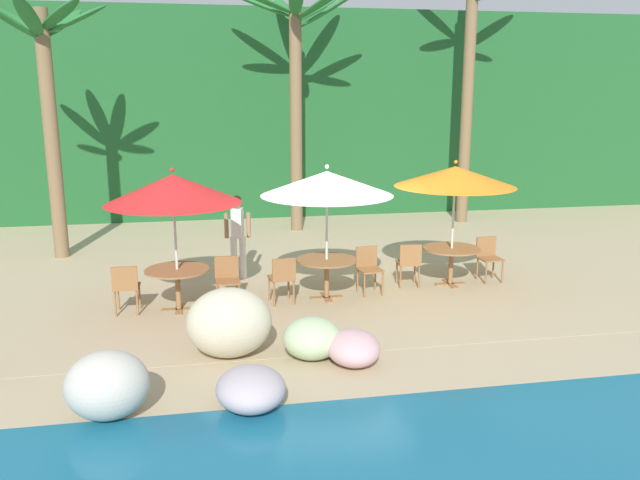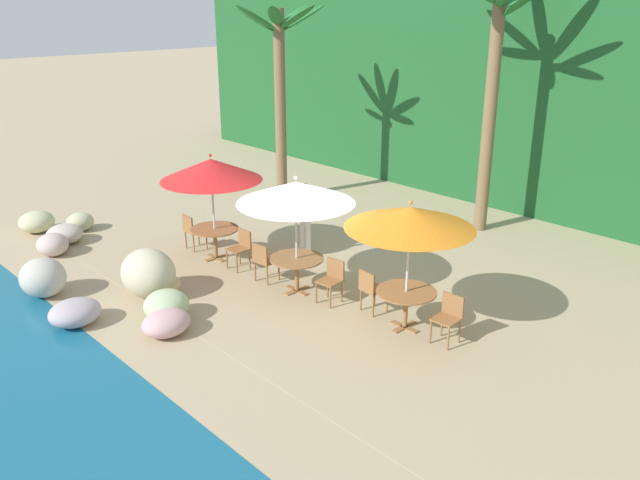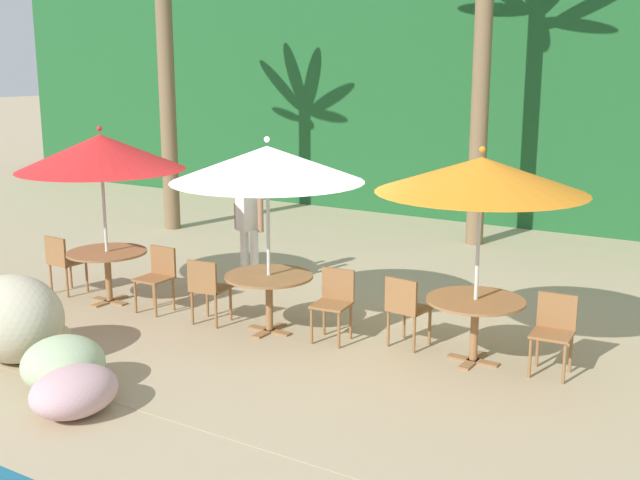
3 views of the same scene
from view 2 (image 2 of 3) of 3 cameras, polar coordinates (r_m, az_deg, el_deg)
The scene contains 19 objects.
ground_plane at distance 13.48m, azimuth -1.36°, elevation -4.65°, with size 120.00×120.00×0.00m, color tan.
terrace_deck at distance 13.48m, azimuth -1.36°, elevation -4.64°, with size 18.00×5.20×0.01m.
foliage_backdrop at distance 19.59m, azimuth 18.98°, elevation 11.38°, with size 28.00×2.40×6.00m.
rock_seawall at distance 13.32m, azimuth -16.35°, elevation -4.23°, with size 14.74×3.16×1.00m.
umbrella_red at distance 14.77m, azimuth -9.45°, elevation 6.05°, with size 2.28×2.28×2.47m.
dining_table_red at distance 15.20m, azimuth -9.12°, elevation 0.56°, with size 1.10×1.10×0.74m.
chair_red_seaward at distance 14.64m, azimuth -6.87°, elevation -0.53°, with size 0.43×0.44×0.87m.
chair_red_inland at distance 15.88m, azimuth -11.05°, elevation 0.92°, with size 0.43×0.44×0.87m.
umbrella_white at distance 12.84m, azimuth -2.12°, elevation 4.15°, with size 2.36×2.36×2.45m.
dining_table_white at distance 13.33m, azimuth -2.04°, elevation -2.06°, with size 1.10×1.10×0.74m.
chair_white_seaward at distance 12.93m, azimuth 1.05°, elevation -3.28°, with size 0.47×0.47×0.87m.
chair_white_inland at distance 13.85m, azimuth -4.91°, elevation -1.70°, with size 0.47×0.48×0.87m.
umbrella_orange at distance 11.41m, azimuth 7.82°, elevation 1.94°, with size 2.30×2.30×2.44m.
dining_table_orange at distance 11.97m, azimuth 7.48°, elevation -4.95°, with size 1.10×1.10×0.74m.
chair_orange_seaward at distance 11.68m, azimuth 11.13°, elevation -6.42°, with size 0.45×0.46×0.87m.
chair_orange_inland at distance 12.51m, azimuth 4.43°, elevation -4.18°, with size 0.46×0.47×0.87m.
palm_tree_nearest at distance 19.16m, azimuth -3.49°, elevation 14.62°, with size 2.61×2.78×5.56m.
palm_tree_second at distance 16.74m, azimuth 14.98°, elevation 15.26°, with size 3.70×3.81×6.33m.
waiter_in_white at distance 15.24m, azimuth -1.29°, elevation 2.35°, with size 0.52×0.38×1.70m.
Camera 2 is at (9.12, -8.12, 5.70)m, focal length 36.84 mm.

